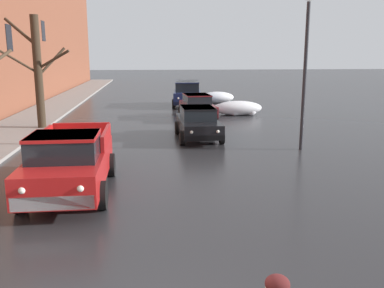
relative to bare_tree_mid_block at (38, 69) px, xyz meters
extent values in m
cube|color=gray|center=(-1.30, 1.02, -2.96)|extent=(3.03, 80.00, 0.13)
cube|color=black|center=(-3.02, 5.79, 1.69)|extent=(0.08, 1.10, 1.60)
cube|color=black|center=(-3.02, 14.62, 2.56)|extent=(0.08, 1.10, 1.60)
ellipsoid|color=white|center=(10.86, 4.50, -2.62)|extent=(2.96, 0.98, 0.79)
ellipsoid|color=white|center=(11.60, 4.56, -2.69)|extent=(0.79, 0.66, 0.66)
ellipsoid|color=white|center=(10.71, 10.72, -2.58)|extent=(2.59, 1.41, 0.89)
ellipsoid|color=white|center=(11.34, 10.63, -2.65)|extent=(0.90, 0.75, 0.75)
ellipsoid|color=white|center=(10.92, 4.04, -2.57)|extent=(3.04, 1.20, 0.89)
ellipsoid|color=white|center=(11.76, 3.84, -2.79)|extent=(0.55, 0.46, 0.46)
ellipsoid|color=white|center=(10.69, 3.83, -2.69)|extent=(0.78, 0.65, 0.65)
cylinder|color=#382B1E|center=(0.03, -0.06, -0.22)|extent=(0.40, 0.40, 5.59)
cylinder|color=#382B1E|center=(-0.73, -0.40, 0.35)|extent=(1.60, 0.81, 1.16)
cylinder|color=#382B1E|center=(0.83, -0.26, 0.45)|extent=(1.69, 0.54, 0.98)
cylinder|color=#382B1E|center=(0.61, 0.35, 0.34)|extent=(1.32, 0.97, 1.44)
cylinder|color=#382B1E|center=(-0.17, 0.71, 1.46)|extent=(0.58, 1.66, 0.91)
cylinder|color=#382B1E|center=(-0.80, 0.45, 1.80)|extent=(1.81, 1.20, 1.42)
cube|color=red|center=(3.24, -10.18, -2.28)|extent=(1.95, 4.84, 0.76)
cube|color=black|center=(3.24, -10.86, -1.58)|extent=(1.69, 1.56, 0.64)
cube|color=red|center=(3.24, -10.86, -1.30)|extent=(1.73, 1.61, 0.08)
cube|color=red|center=(4.13, -9.21, -1.68)|extent=(0.12, 2.32, 0.44)
cube|color=red|center=(2.33, -9.22, -1.68)|extent=(0.12, 2.32, 0.44)
cube|color=red|center=(3.21, -7.82, -1.68)|extent=(1.80, 0.12, 0.44)
cube|color=#B7B7BC|center=(3.26, -12.53, -2.48)|extent=(1.81, 0.14, 0.32)
sphere|color=white|center=(3.88, -12.57, -2.16)|extent=(0.16, 0.16, 0.16)
sphere|color=white|center=(2.64, -12.58, -2.16)|extent=(0.16, 0.16, 0.16)
cylinder|color=black|center=(4.22, -11.62, -2.66)|extent=(0.23, 0.72, 0.72)
cylinder|color=black|center=(2.28, -11.64, -2.66)|extent=(0.23, 0.72, 0.72)
cylinder|color=black|center=(4.19, -8.72, -2.66)|extent=(0.23, 0.72, 0.72)
cylinder|color=black|center=(2.25, -8.74, -2.66)|extent=(0.23, 0.72, 0.72)
cube|color=black|center=(7.58, -3.12, -2.42)|extent=(1.72, 4.05, 0.60)
cube|color=black|center=(7.58, -2.92, -1.86)|extent=(1.45, 2.12, 0.52)
cube|color=black|center=(7.58, -2.92, -1.63)|extent=(1.49, 2.16, 0.06)
cube|color=black|center=(7.62, -5.08, -2.60)|extent=(1.62, 0.15, 0.22)
cube|color=black|center=(7.55, -1.16, -2.60)|extent=(1.62, 0.15, 0.22)
cylinder|color=black|center=(8.45, -4.35, -2.72)|extent=(0.19, 0.60, 0.60)
cylinder|color=black|center=(6.76, -4.38, -2.72)|extent=(0.19, 0.60, 0.60)
cylinder|color=black|center=(8.40, -1.86, -2.72)|extent=(0.19, 0.60, 0.60)
cylinder|color=black|center=(6.72, -1.89, -2.72)|extent=(0.19, 0.60, 0.60)
sphere|color=silver|center=(8.15, -5.10, -2.34)|extent=(0.14, 0.14, 0.14)
sphere|color=silver|center=(7.08, -5.12, -2.34)|extent=(0.14, 0.14, 0.14)
cube|color=maroon|center=(8.25, 2.89, -2.42)|extent=(1.89, 4.18, 0.60)
cube|color=black|center=(8.23, 3.09, -1.86)|extent=(1.54, 2.21, 0.52)
cube|color=maroon|center=(8.23, 3.09, -1.63)|extent=(1.57, 2.26, 0.06)
cube|color=black|center=(8.37, 0.90, -2.60)|extent=(1.61, 0.22, 0.22)
cube|color=black|center=(8.12, 4.88, -2.60)|extent=(1.61, 0.22, 0.22)
cylinder|color=black|center=(9.16, 1.68, -2.72)|extent=(0.22, 0.61, 0.60)
cylinder|color=black|center=(7.49, 1.57, -2.72)|extent=(0.22, 0.61, 0.60)
cylinder|color=black|center=(9.00, 4.21, -2.72)|extent=(0.22, 0.61, 0.60)
cylinder|color=black|center=(7.33, 4.10, -2.72)|extent=(0.22, 0.61, 0.60)
sphere|color=silver|center=(8.90, 0.90, -2.34)|extent=(0.14, 0.14, 0.14)
sphere|color=silver|center=(7.84, 0.84, -2.34)|extent=(0.14, 0.14, 0.14)
cube|color=navy|center=(8.20, 8.98, -2.28)|extent=(2.30, 4.84, 0.80)
cube|color=black|center=(8.21, 9.03, -1.54)|extent=(1.91, 3.42, 0.68)
cube|color=navy|center=(8.21, 9.03, -1.23)|extent=(1.96, 3.49, 0.06)
cube|color=black|center=(8.00, 6.69, -2.56)|extent=(1.86, 0.28, 0.22)
cube|color=black|center=(8.41, 11.27, -2.56)|extent=(1.86, 0.28, 0.22)
cylinder|color=black|center=(9.04, 7.44, -2.68)|extent=(0.24, 0.69, 0.68)
cylinder|color=black|center=(7.11, 7.62, -2.68)|extent=(0.24, 0.69, 0.68)
cylinder|color=black|center=(9.30, 10.34, -2.68)|extent=(0.24, 0.69, 0.68)
cylinder|color=black|center=(7.37, 10.52, -2.68)|extent=(0.24, 0.69, 0.68)
sphere|color=silver|center=(8.61, 6.61, -2.20)|extent=(0.14, 0.14, 0.14)
sphere|color=silver|center=(7.38, 6.72, -2.20)|extent=(0.14, 0.14, 0.14)
sphere|color=beige|center=(6.54, -18.13, -1.38)|extent=(0.22, 0.22, 0.22)
ellipsoid|color=#4C1919|center=(6.54, -18.13, -1.34)|extent=(0.23, 0.23, 0.17)
cylinder|color=#28282D|center=(11.40, -5.75, -0.20)|extent=(0.14, 0.14, 5.65)
camera|label=1|loc=(5.41, -21.49, 0.71)|focal=39.12mm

